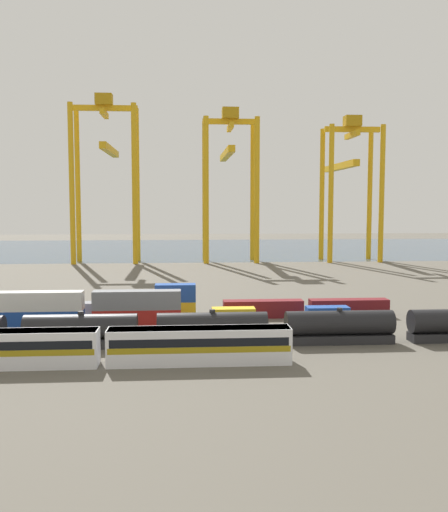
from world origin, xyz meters
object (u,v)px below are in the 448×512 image
freight_tank_row (212,328)px  shipping_container_1 (39,320)px  gantry_crane_west (106,163)px  shipping_container_13 (349,308)px  gantry_crane_central (229,169)px  passenger_train (103,346)px  gantry_crane_east (349,175)px  shipping_container_3 (137,318)px

freight_tank_row → shipping_container_1: size_ratio=6.29×
freight_tank_row → gantry_crane_west: bearing=104.0°
shipping_container_13 → gantry_crane_central: (-11.23, 88.35, 26.37)m
passenger_train → gantry_crane_west: (-13.94, 112.32, 27.01)m
freight_tank_row → gantry_crane_central: bearing=84.2°
shipping_container_13 → gantry_crane_east: (25.37, 87.90, 24.71)m
freight_tank_row → gantry_crane_central: 108.81m
passenger_train → gantry_crane_west: bearing=97.1°
shipping_container_13 → passenger_train: bearing=-143.8°
gantry_crane_central → shipping_container_13: bearing=-82.8°
passenger_train → freight_tank_row: (12.05, 7.91, -0.06)m
freight_tank_row → shipping_container_3: freight_tank_row is taller
freight_tank_row → shipping_container_1: freight_tank_row is taller
gantry_crane_central → gantry_crane_east: 36.63m
shipping_container_3 → gantry_crane_central: 100.15m
freight_tank_row → gantry_crane_east: (47.20, 104.77, 23.93)m
shipping_container_13 → gantry_crane_east: 94.76m
passenger_train → shipping_container_13: size_ratio=3.32×
gantry_crane_central → gantry_crane_west: bearing=-178.7°
shipping_container_1 → gantry_crane_west: bearing=91.6°
shipping_container_1 → shipping_container_13: bearing=7.7°
gantry_crane_west → gantry_crane_east: bearing=0.3°
gantry_crane_central → gantry_crane_east: size_ratio=1.04×
gantry_crane_east → shipping_container_13: bearing=-106.1°
passenger_train → shipping_container_13: bearing=36.2°
gantry_crane_west → passenger_train: bearing=-82.9°
passenger_train → shipping_container_1: bearing=121.0°
passenger_train → shipping_container_1: 21.86m
passenger_train → gantry_crane_west: size_ratio=0.82×
gantry_crane_east → gantry_crane_west: bearing=-179.7°
shipping_container_13 → gantry_crane_west: 103.56m
freight_tank_row → gantry_crane_central: size_ratio=1.68×
passenger_train → gantry_crane_central: size_ratio=0.88×
freight_tank_row → shipping_container_13: bearing=37.7°
freight_tank_row → gantry_crane_east: gantry_crane_east is taller
shipping_container_3 → gantry_crane_east: 112.69m
shipping_container_1 → gantry_crane_east: (70.50, 93.96, 24.71)m
shipping_container_3 → shipping_container_13: same height
shipping_container_13 → gantry_crane_east: size_ratio=0.28×
shipping_container_3 → shipping_container_1: bearing=180.0°
passenger_train → shipping_container_3: bearing=83.4°
shipping_container_1 → gantry_crane_central: size_ratio=0.27×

